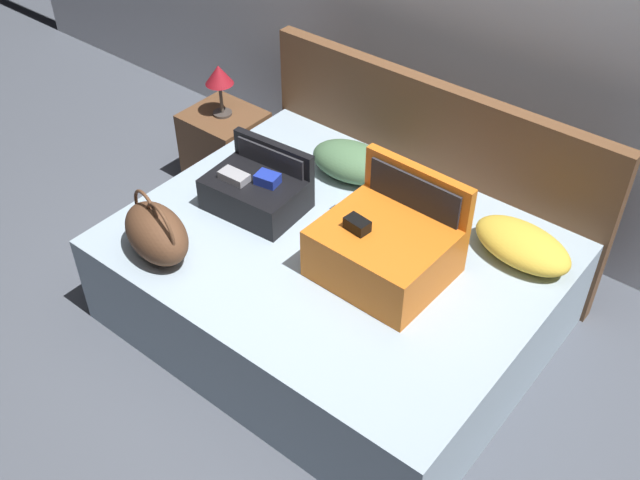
# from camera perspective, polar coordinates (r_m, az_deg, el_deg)

# --- Properties ---
(ground_plane) EXTENTS (12.00, 12.00, 0.00)m
(ground_plane) POSITION_cam_1_polar(r_m,az_deg,el_deg) (3.70, -2.78, -9.49)
(ground_plane) COLOR #4C515B
(back_wall) EXTENTS (8.00, 0.10, 2.60)m
(back_wall) POSITION_cam_1_polar(r_m,az_deg,el_deg) (4.06, 12.79, 17.38)
(back_wall) COLOR silver
(back_wall) RESTS_ON ground
(bed) EXTENTS (2.00, 1.57, 0.52)m
(bed) POSITION_cam_1_polar(r_m,az_deg,el_deg) (3.72, 1.14, -3.27)
(bed) COLOR #99ADBC
(bed) RESTS_ON ground
(headboard) EXTENTS (2.04, 0.08, 1.01)m
(headboard) POSITION_cam_1_polar(r_m,az_deg,el_deg) (4.11, 8.34, 5.53)
(headboard) COLOR brown
(headboard) RESTS_ON ground
(hard_case_large) EXTENTS (0.57, 0.52, 0.46)m
(hard_case_large) POSITION_cam_1_polar(r_m,az_deg,el_deg) (3.31, 5.03, -0.50)
(hard_case_large) COLOR #D16619
(hard_case_large) RESTS_ON bed
(hard_case_medium) EXTENTS (0.49, 0.38, 0.30)m
(hard_case_medium) POSITION_cam_1_polar(r_m,az_deg,el_deg) (3.72, -4.87, 3.85)
(hard_case_medium) COLOR black
(hard_case_medium) RESTS_ON bed
(duffel_bag) EXTENTS (0.45, 0.33, 0.32)m
(duffel_bag) POSITION_cam_1_polar(r_m,az_deg,el_deg) (3.49, -12.39, 0.57)
(duffel_bag) COLOR brown
(duffel_bag) RESTS_ON bed
(pillow_near_headboard) EXTENTS (0.48, 0.33, 0.18)m
(pillow_near_headboard) POSITION_cam_1_polar(r_m,az_deg,el_deg) (3.93, 2.44, 6.00)
(pillow_near_headboard) COLOR #4C724C
(pillow_near_headboard) RESTS_ON bed
(pillow_center_head) EXTENTS (0.52, 0.35, 0.15)m
(pillow_center_head) POSITION_cam_1_polar(r_m,az_deg,el_deg) (3.55, 15.19, -0.37)
(pillow_center_head) COLOR gold
(pillow_center_head) RESTS_ON bed
(nightstand) EXTENTS (0.44, 0.40, 0.49)m
(nightstand) POSITION_cam_1_polar(r_m,az_deg,el_deg) (4.72, -7.20, 6.96)
(nightstand) COLOR brown
(nightstand) RESTS_ON ground
(table_lamp) EXTENTS (0.17, 0.17, 0.32)m
(table_lamp) POSITION_cam_1_polar(r_m,az_deg,el_deg) (4.47, -7.72, 12.21)
(table_lamp) COLOR #3F3833
(table_lamp) RESTS_ON nightstand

